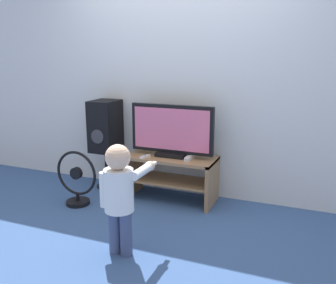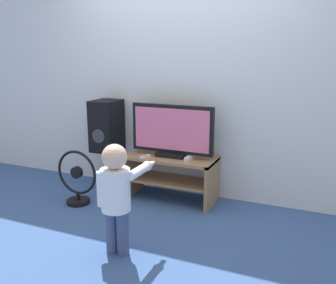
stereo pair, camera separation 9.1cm
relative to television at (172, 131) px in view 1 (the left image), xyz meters
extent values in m
plane|color=#38568C|center=(0.00, -0.23, -0.74)|extent=(16.00, 16.00, 0.00)
cube|color=silver|center=(0.00, 0.27, 0.56)|extent=(10.00, 0.06, 2.60)
cube|color=#93704C|center=(0.00, -0.02, -0.28)|extent=(0.94, 0.43, 0.03)
cube|color=#93704C|center=(0.00, -0.02, -0.53)|extent=(0.90, 0.39, 0.02)
cube|color=#93704C|center=(-0.45, -0.02, -0.50)|extent=(0.04, 0.43, 0.48)
cube|color=#93704C|center=(0.45, -0.02, -0.50)|extent=(0.04, 0.43, 0.48)
cube|color=black|center=(0.00, 0.00, -0.25)|extent=(0.31, 0.20, 0.04)
cube|color=black|center=(0.00, 0.00, 0.03)|extent=(0.89, 0.05, 0.50)
cube|color=#D8668C|center=(0.00, -0.03, 0.03)|extent=(0.82, 0.01, 0.43)
cube|color=white|center=(0.21, -0.04, -0.25)|extent=(0.05, 0.19, 0.04)
cube|color=#3F8CE5|center=(0.21, -0.13, -0.25)|extent=(0.03, 0.00, 0.01)
cube|color=white|center=(-0.23, -0.16, -0.25)|extent=(0.07, 0.13, 0.02)
cylinder|color=#337FD8|center=(-0.23, -0.16, -0.24)|extent=(0.01, 0.01, 0.00)
cylinder|color=#3F4C72|center=(0.00, -1.20, -0.56)|extent=(0.10, 0.10, 0.36)
cylinder|color=#3F4C72|center=(0.10, -1.20, -0.56)|extent=(0.10, 0.10, 0.36)
cylinder|color=white|center=(0.05, -1.20, -0.21)|extent=(0.22, 0.22, 0.33)
sphere|color=beige|center=(0.05, -1.20, 0.05)|extent=(0.19, 0.19, 0.19)
cylinder|color=white|center=(-0.08, -1.20, -0.23)|extent=(0.07, 0.07, 0.28)
cylinder|color=white|center=(0.18, -1.06, -0.09)|extent=(0.07, 0.28, 0.07)
sphere|color=beige|center=(0.18, -0.92, -0.09)|extent=(0.08, 0.08, 0.08)
cube|color=white|center=(0.18, -0.88, -0.09)|extent=(0.03, 0.13, 0.02)
cylinder|color=black|center=(-0.83, 0.05, -0.73)|extent=(0.25, 0.25, 0.02)
cylinder|color=black|center=(-0.83, 0.05, -0.52)|extent=(0.05, 0.05, 0.44)
cube|color=black|center=(-0.83, 0.05, -0.02)|extent=(0.28, 0.34, 0.58)
cylinder|color=#38383D|center=(-0.83, -0.12, -0.10)|extent=(0.15, 0.01, 0.15)
cylinder|color=black|center=(-0.84, -0.51, -0.72)|extent=(0.24, 0.24, 0.04)
cylinder|color=black|center=(-0.84, -0.51, -0.66)|extent=(0.04, 0.04, 0.08)
torus|color=black|center=(-0.84, -0.51, -0.40)|extent=(0.47, 0.03, 0.47)
cylinder|color=black|center=(-0.84, -0.51, -0.40)|extent=(0.12, 0.05, 0.12)
camera|label=1|loc=(1.39, -3.51, 0.80)|focal=40.00mm
camera|label=2|loc=(1.48, -3.47, 0.80)|focal=40.00mm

